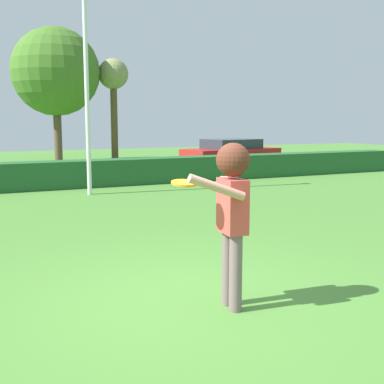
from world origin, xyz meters
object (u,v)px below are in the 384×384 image
lamppost (86,57)px  parked_car_red (231,152)px  maple_tree (56,72)px  frisbee (184,183)px  person (232,202)px  bare_elm_tree (113,79)px

lamppost → parked_car_red: 9.25m
maple_tree → frisbee: bearing=-97.1°
parked_car_red → maple_tree: maple_tree is taller
person → frisbee: person is taller
frisbee → lamppost: lamppost is taller
frisbee → lamppost: 9.26m
frisbee → lamppost: (1.19, 8.89, 2.31)m
person → bare_elm_tree: bare_elm_tree is taller
bare_elm_tree → maple_tree: 2.79m
parked_car_red → bare_elm_tree: 7.76m
lamppost → maple_tree: 11.44m
frisbee → maple_tree: (2.50, 20.23, 2.93)m
parked_car_red → bare_elm_tree: (-3.22, 6.21, 3.35)m
lamppost → parked_car_red: bearing=33.6°
parked_car_red → maple_tree: size_ratio=0.69×
person → parked_car_red: size_ratio=0.41×
bare_elm_tree → person: bearing=-103.4°
person → bare_elm_tree: size_ratio=0.36×
parked_car_red → lamppost: bearing=-146.4°
person → frisbee: 0.55m
bare_elm_tree → frisbee: bearing=-104.8°
person → maple_tree: bearing=84.3°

